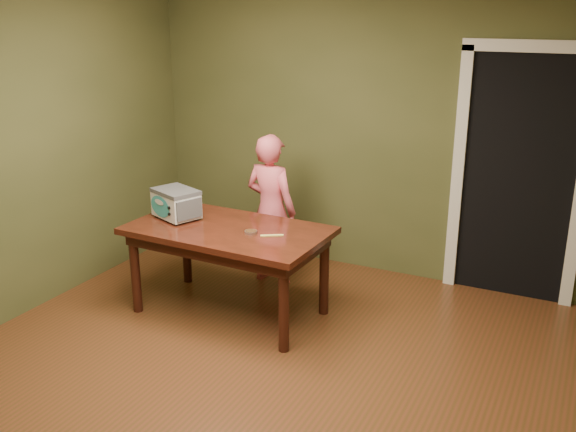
# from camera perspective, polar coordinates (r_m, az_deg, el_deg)

# --- Properties ---
(floor) EXTENTS (5.00, 5.00, 0.00)m
(floor) POSITION_cam_1_polar(r_m,az_deg,el_deg) (4.38, -4.36, -15.91)
(floor) COLOR brown
(floor) RESTS_ON ground
(room_shell) EXTENTS (4.52, 5.02, 2.61)m
(room_shell) POSITION_cam_1_polar(r_m,az_deg,el_deg) (3.71, -4.99, 6.52)
(room_shell) COLOR brown
(room_shell) RESTS_ON ground
(doorway) EXTENTS (1.10, 0.66, 2.25)m
(doorway) POSITION_cam_1_polar(r_m,az_deg,el_deg) (6.07, 20.13, 3.75)
(doorway) COLOR black
(doorway) RESTS_ON ground
(dining_table) EXTENTS (1.62, 0.94, 0.75)m
(dining_table) POSITION_cam_1_polar(r_m,az_deg,el_deg) (5.23, -5.32, -2.08)
(dining_table) COLOR black
(dining_table) RESTS_ON floor
(toy_oven) EXTENTS (0.47, 0.39, 0.25)m
(toy_oven) POSITION_cam_1_polar(r_m,az_deg,el_deg) (5.44, -9.93, 1.18)
(toy_oven) COLOR #4C4F54
(toy_oven) RESTS_ON dining_table
(baking_pan) EXTENTS (0.10, 0.10, 0.02)m
(baking_pan) POSITION_cam_1_polar(r_m,az_deg,el_deg) (5.05, -3.32, -1.41)
(baking_pan) COLOR silver
(baking_pan) RESTS_ON dining_table
(spatula) EXTENTS (0.17, 0.12, 0.01)m
(spatula) POSITION_cam_1_polar(r_m,az_deg,el_deg) (4.99, -1.44, -1.73)
(spatula) COLOR #FFF66E
(spatula) RESTS_ON dining_table
(child) EXTENTS (0.54, 0.39, 1.39)m
(child) POSITION_cam_1_polar(r_m,az_deg,el_deg) (5.81, -1.53, 0.55)
(child) COLOR #EB6072
(child) RESTS_ON floor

